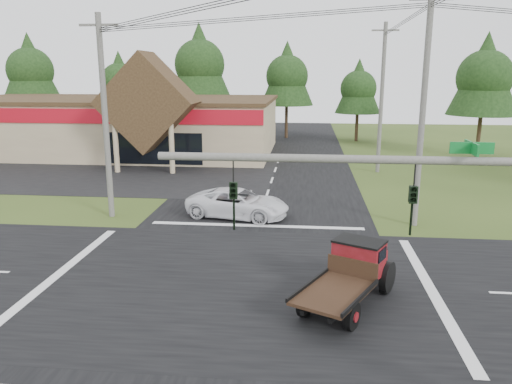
# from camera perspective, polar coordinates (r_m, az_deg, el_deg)

# --- Properties ---
(ground) EXTENTS (120.00, 120.00, 0.00)m
(ground) POSITION_cam_1_polar(r_m,az_deg,el_deg) (18.87, -2.11, -10.29)
(ground) COLOR #324619
(ground) RESTS_ON ground
(road_ns) EXTENTS (12.00, 120.00, 0.02)m
(road_ns) POSITION_cam_1_polar(r_m,az_deg,el_deg) (18.87, -2.11, -10.26)
(road_ns) COLOR black
(road_ns) RESTS_ON ground
(road_ew) EXTENTS (120.00, 12.00, 0.02)m
(road_ew) POSITION_cam_1_polar(r_m,az_deg,el_deg) (18.86, -2.11, -10.26)
(road_ew) COLOR black
(road_ew) RESTS_ON ground
(parking_apron) EXTENTS (28.00, 14.00, 0.02)m
(parking_apron) POSITION_cam_1_polar(r_m,az_deg,el_deg) (40.37, -18.32, 2.01)
(parking_apron) COLOR black
(parking_apron) RESTS_ON ground
(cvs_building) EXTENTS (30.40, 18.20, 9.19)m
(cvs_building) POSITION_cam_1_polar(r_m,az_deg,el_deg) (50.29, -15.48, 7.55)
(cvs_building) COLOR tan
(cvs_building) RESTS_ON ground
(traffic_signal_mast) EXTENTS (8.12, 0.24, 7.00)m
(traffic_signal_mast) POSITION_cam_1_polar(r_m,az_deg,el_deg) (10.66, 24.15, -5.17)
(traffic_signal_mast) COLOR #595651
(traffic_signal_mast) RESTS_ON ground
(utility_pole_nw) EXTENTS (2.00, 0.30, 10.50)m
(utility_pole_nw) POSITION_cam_1_polar(r_m,az_deg,el_deg) (27.26, -16.87, 8.28)
(utility_pole_nw) COLOR #595651
(utility_pole_nw) RESTS_ON ground
(utility_pole_ne) EXTENTS (2.00, 0.30, 11.50)m
(utility_pole_ne) POSITION_cam_1_polar(r_m,az_deg,el_deg) (25.76, 18.54, 9.01)
(utility_pole_ne) COLOR #595651
(utility_pole_ne) RESTS_ON ground
(utility_pole_n) EXTENTS (2.00, 0.30, 11.20)m
(utility_pole_n) POSITION_cam_1_polar(r_m,az_deg,el_deg) (39.53, 14.16, 10.43)
(utility_pole_n) COLOR #595651
(utility_pole_n) RESTS_ON ground
(tree_row_a) EXTENTS (6.72, 6.72, 12.12)m
(tree_row_a) POSITION_cam_1_polar(r_m,az_deg,el_deg) (65.65, -24.42, 12.77)
(tree_row_a) COLOR #332316
(tree_row_a) RESTS_ON ground
(tree_row_b) EXTENTS (5.60, 5.60, 10.10)m
(tree_row_b) POSITION_cam_1_polar(r_m,az_deg,el_deg) (63.21, -15.32, 12.27)
(tree_row_b) COLOR #332316
(tree_row_b) RESTS_ON ground
(tree_row_c) EXTENTS (7.28, 7.28, 13.13)m
(tree_row_c) POSITION_cam_1_polar(r_m,az_deg,el_deg) (59.41, -6.46, 14.54)
(tree_row_c) COLOR #332316
(tree_row_c) RESTS_ON ground
(tree_row_d) EXTENTS (6.16, 6.16, 11.11)m
(tree_row_d) POSITION_cam_1_polar(r_m,az_deg,el_deg) (59.14, 3.57, 13.30)
(tree_row_d) COLOR #332316
(tree_row_d) RESTS_ON ground
(tree_row_e) EXTENTS (5.04, 5.04, 9.09)m
(tree_row_e) POSITION_cam_1_polar(r_m,az_deg,el_deg) (57.38, 11.64, 11.71)
(tree_row_e) COLOR #332316
(tree_row_e) RESTS_ON ground
(tree_side_ne) EXTENTS (6.16, 6.16, 11.11)m
(tree_side_ne) POSITION_cam_1_polar(r_m,az_deg,el_deg) (49.59, 24.71, 12.08)
(tree_side_ne) COLOR #332316
(tree_side_ne) RESTS_ON ground
(antique_flatbed_truck) EXTENTS (3.91, 5.22, 2.05)m
(antique_flatbed_truck) POSITION_cam_1_polar(r_m,az_deg,el_deg) (17.01, 10.37, -9.51)
(antique_flatbed_truck) COLOR #560C0C
(antique_flatbed_truck) RESTS_ON ground
(white_pickup) EXTENTS (5.87, 3.61, 1.52)m
(white_pickup) POSITION_cam_1_polar(r_m,az_deg,el_deg) (26.80, -2.07, -1.29)
(white_pickup) COLOR white
(white_pickup) RESTS_ON ground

